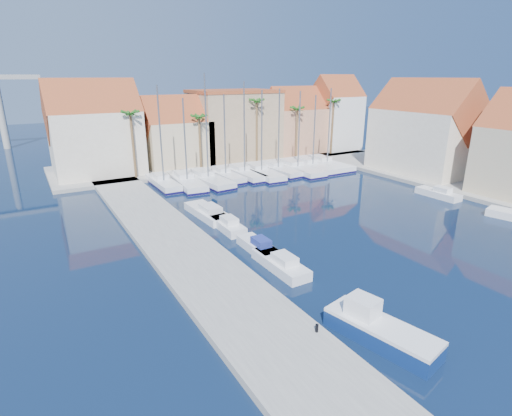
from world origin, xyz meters
The scene contains 32 objects.
ground centered at (0.00, 0.00, 0.00)m, with size 260.00×260.00×0.00m, color black.
quay_west centered at (-9.00, 13.50, 0.25)m, with size 6.00×77.00×0.50m, color gray.
shore_north centered at (10.00, 48.00, 0.25)m, with size 54.00×16.00×0.50m, color gray.
shore_east centered at (32.00, 15.00, 0.25)m, with size 12.00×60.00×0.50m, color gray.
bollard centered at (-6.60, 0.37, 0.74)m, with size 0.19×0.19×0.47m, color black.
fishing_boat centered at (-3.67, -1.46, 0.75)m, with size 3.48×6.74×2.25m.
motorboat_west_0 centered at (-3.53, 8.58, 0.51)m, with size 1.86×5.76×1.40m.
motorboat_west_1 centered at (-3.39, 12.20, 0.51)m, with size 1.68×5.04×1.40m.
motorboat_west_2 centered at (-3.31, 18.28, 0.51)m, with size 1.81×5.39×1.40m.
motorboat_west_3 centered at (-3.43, 22.63, 0.51)m, with size 2.60×7.30×1.40m.
motorboat_east_1 centered at (24.00, 14.80, 0.51)m, with size 1.83×5.47×1.40m.
sailboat_0 centered at (-3.76, 36.85, 0.61)m, with size 2.39×9.02×13.20m.
sailboat_1 centered at (-0.77, 36.04, 0.56)m, with size 3.81×11.21×11.58m.
sailboat_2 centered at (2.14, 35.86, 0.59)m, with size 3.95×11.66×14.60m.
sailboat_3 centered at (5.25, 36.50, 0.59)m, with size 2.71×9.12×11.87m.
sailboat_4 centered at (8.22, 36.30, 0.60)m, with size 2.91×10.16×13.54m.
sailboat_5 centered at (10.74, 35.65, 0.57)m, with size 3.66×11.45×12.41m.
sailboat_6 centered at (13.86, 35.96, 0.58)m, with size 3.46×10.35×12.51m.
sailboat_7 centered at (16.91, 35.11, 0.56)m, with size 3.26×11.92×12.15m.
sailboat_8 centered at (20.00, 35.30, 0.56)m, with size 3.01×11.35×11.51m.
sailboat_9 centered at (23.06, 35.47, 0.56)m, with size 3.17×11.67×12.44m.
building_0 centered at (-10.00, 47.00, 6.52)m, with size 12.30×9.00×13.50m.
building_1 centered at (2.00, 47.00, 5.30)m, with size 10.30×8.00×11.00m.
building_2 centered at (13.00, 48.00, 6.26)m, with size 14.20×10.20×11.50m.
building_3 centered at (25.00, 47.00, 5.86)m, with size 10.30×8.00×12.00m.
building_4 centered at (34.00, 46.00, 6.97)m, with size 8.30×8.00×14.00m.
building_6 centered at (32.00, 24.00, 6.52)m, with size 9.00×14.30×13.50m.
palm_0 centered at (-6.00, 42.00, 9.08)m, with size 2.60×2.60×10.15m.
palm_1 centered at (4.00, 42.00, 8.14)m, with size 2.60×2.60×9.15m.
palm_2 centered at (14.00, 42.00, 10.02)m, with size 2.60×2.60×11.15m.
palm_3 centered at (22.00, 42.00, 8.61)m, with size 2.60×2.60×9.65m.
palm_4 centered at (30.00, 42.00, 9.55)m, with size 2.60×2.60×10.65m.
Camera 1 is at (-19.30, -14.46, 14.30)m, focal length 28.00 mm.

